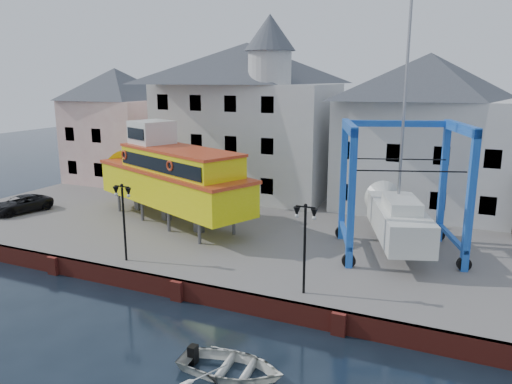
% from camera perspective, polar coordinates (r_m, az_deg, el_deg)
% --- Properties ---
extents(ground, '(140.00, 140.00, 0.00)m').
position_cam_1_polar(ground, '(25.10, -8.89, -12.08)').
color(ground, black).
rests_on(ground, ground).
extents(hardstanding, '(44.00, 22.00, 1.00)m').
position_cam_1_polar(hardstanding, '(33.99, 1.25, -4.19)').
color(hardstanding, slate).
rests_on(hardstanding, ground).
extents(quay_wall, '(44.00, 0.47, 1.00)m').
position_cam_1_polar(quay_wall, '(24.97, -8.80, -10.95)').
color(quay_wall, maroon).
rests_on(quay_wall, ground).
extents(building_pink, '(8.00, 7.00, 10.30)m').
position_cam_1_polar(building_pink, '(48.17, -15.52, 7.34)').
color(building_pink, '#DAA49E').
rests_on(building_pink, hardstanding).
extents(building_white_main, '(14.00, 8.30, 14.00)m').
position_cam_1_polar(building_white_main, '(41.32, -0.92, 8.59)').
color(building_white_main, silver).
rests_on(building_white_main, hardstanding).
extents(building_white_right, '(12.00, 8.00, 11.20)m').
position_cam_1_polar(building_white_right, '(38.25, 18.77, 6.41)').
color(building_white_right, silver).
rests_on(building_white_right, hardstanding).
extents(lamp_post_left, '(1.12, 0.32, 4.20)m').
position_cam_1_polar(lamp_post_left, '(26.89, -14.97, -1.21)').
color(lamp_post_left, black).
rests_on(lamp_post_left, hardstanding).
extents(lamp_post_right, '(1.12, 0.32, 4.20)m').
position_cam_1_polar(lamp_post_right, '(22.11, 5.64, -3.90)').
color(lamp_post_right, black).
rests_on(lamp_post_right, hardstanding).
extents(tour_boat, '(15.49, 9.36, 6.66)m').
position_cam_1_polar(tour_boat, '(34.03, -10.35, 1.94)').
color(tour_boat, '#59595E').
rests_on(tour_boat, hardstanding).
extents(travel_lift, '(7.78, 9.44, 13.88)m').
position_cam_1_polar(travel_lift, '(29.18, 15.74, -1.88)').
color(travel_lift, '#1540BD').
rests_on(travel_lift, hardstanding).
extents(van, '(3.06, 4.67, 1.19)m').
position_cam_1_polar(van, '(39.76, -25.30, -1.27)').
color(van, black).
rests_on(van, hardstanding).
extents(motorboat_b, '(4.22, 3.17, 0.83)m').
position_cam_1_polar(motorboat_b, '(19.43, -2.88, -20.05)').
color(motorboat_b, white).
rests_on(motorboat_b, ground).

